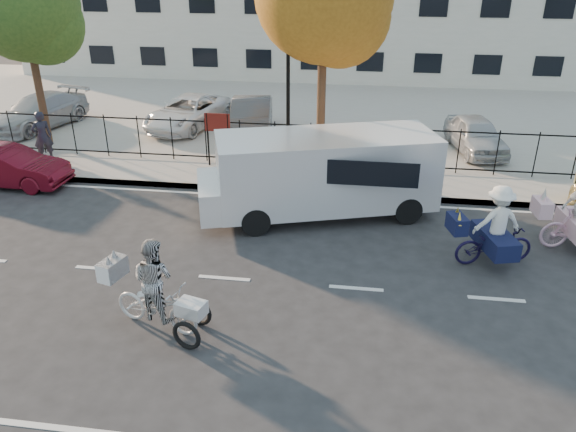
% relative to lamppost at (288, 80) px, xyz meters
% --- Properties ---
extents(ground, '(120.00, 120.00, 0.00)m').
position_rel_lamppost_xyz_m(ground, '(-0.50, -6.80, -3.11)').
color(ground, '#333334').
extents(road_markings, '(60.00, 9.52, 0.01)m').
position_rel_lamppost_xyz_m(road_markings, '(-0.50, -6.80, -3.11)').
color(road_markings, silver).
rests_on(road_markings, ground).
extents(curb, '(60.00, 0.10, 0.15)m').
position_rel_lamppost_xyz_m(curb, '(-0.50, -1.75, -3.04)').
color(curb, '#A8A399').
rests_on(curb, ground).
extents(sidewalk, '(60.00, 2.20, 0.15)m').
position_rel_lamppost_xyz_m(sidewalk, '(-0.50, -0.70, -3.04)').
color(sidewalk, '#A8A399').
rests_on(sidewalk, ground).
extents(parking_lot, '(60.00, 15.60, 0.15)m').
position_rel_lamppost_xyz_m(parking_lot, '(-0.50, 8.20, -3.04)').
color(parking_lot, '#A8A399').
rests_on(parking_lot, ground).
extents(iron_fence, '(58.00, 0.06, 1.50)m').
position_rel_lamppost_xyz_m(iron_fence, '(-0.50, 0.40, -2.21)').
color(iron_fence, black).
rests_on(iron_fence, sidewalk).
extents(building, '(34.00, 10.00, 6.00)m').
position_rel_lamppost_xyz_m(building, '(-0.50, 18.20, -0.11)').
color(building, silver).
rests_on(building, ground).
extents(lamppost, '(0.36, 0.36, 4.33)m').
position_rel_lamppost_xyz_m(lamppost, '(0.00, 0.00, 0.00)').
color(lamppost, black).
rests_on(lamppost, sidewalk).
extents(street_sign, '(0.85, 0.06, 1.80)m').
position_rel_lamppost_xyz_m(street_sign, '(-2.35, 0.00, -1.70)').
color(street_sign, black).
rests_on(street_sign, sidewalk).
extents(zebra_trike, '(2.28, 1.33, 1.95)m').
position_rel_lamppost_xyz_m(zebra_trike, '(-1.35, -8.73, -2.36)').
color(zebra_trike, silver).
rests_on(zebra_trike, ground).
extents(bull_bike, '(2.19, 1.54, 1.97)m').
position_rel_lamppost_xyz_m(bull_bike, '(5.63, -5.19, -2.33)').
color(bull_bike, black).
rests_on(bull_bike, ground).
extents(white_van, '(6.96, 3.88, 2.30)m').
position_rel_lamppost_xyz_m(white_van, '(1.36, -3.00, -1.84)').
color(white_van, white).
rests_on(white_van, ground).
extents(red_sedan, '(3.79, 1.43, 1.23)m').
position_rel_lamppost_xyz_m(red_sedan, '(-8.55, -2.30, -2.49)').
color(red_sedan, '#5A0A17').
rests_on(red_sedan, ground).
extents(pedestrian, '(0.76, 0.73, 1.75)m').
position_rel_lamppost_xyz_m(pedestrian, '(-8.42, -0.38, -2.09)').
color(pedestrian, black).
rests_on(pedestrian, sidewalk).
extents(lot_car_a, '(2.92, 4.84, 1.31)m').
position_rel_lamppost_xyz_m(lot_car_a, '(-10.74, 3.37, -2.31)').
color(lot_car_a, '#A7ABAE').
rests_on(lot_car_a, parking_lot).
extents(lot_car_b, '(3.07, 4.86, 1.25)m').
position_rel_lamppost_xyz_m(lot_car_b, '(-4.74, 4.24, -2.34)').
color(lot_car_b, white).
rests_on(lot_car_b, parking_lot).
extents(lot_car_c, '(2.06, 4.45, 1.41)m').
position_rel_lamppost_xyz_m(lot_car_c, '(-1.95, 3.51, -2.26)').
color(lot_car_c, '#44474A').
rests_on(lot_car_c, parking_lot).
extents(lot_car_d, '(2.13, 3.87, 1.25)m').
position_rel_lamppost_xyz_m(lot_car_d, '(6.42, 2.77, -2.34)').
color(lot_car_d, '#B1B5B9').
rests_on(lot_car_d, parking_lot).
extents(tree_west, '(3.81, 3.81, 6.98)m').
position_rel_lamppost_xyz_m(tree_west, '(-9.18, 1.46, 1.77)').
color(tree_west, '#442D1D').
rests_on(tree_west, ground).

